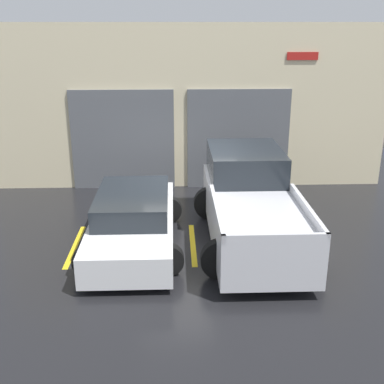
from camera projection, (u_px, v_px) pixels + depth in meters
ground_plane at (191, 224)px, 12.14m from camera, size 28.00×28.00×0.00m
shophouse_building at (187, 108)px, 14.44m from camera, size 12.03×0.68×4.83m
pickup_truck at (251, 203)px, 11.09m from camera, size 2.52×5.02×1.90m
sedan_white at (133, 221)px, 10.84m from camera, size 2.24×4.42×1.25m
parking_stripe_far_left at (75, 246)px, 10.96m from camera, size 0.12×2.20×0.01m
parking_stripe_left at (193, 244)px, 11.06m from camera, size 0.12×2.20×0.01m
parking_stripe_centre at (309, 242)px, 11.15m from camera, size 0.12×2.20×0.01m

